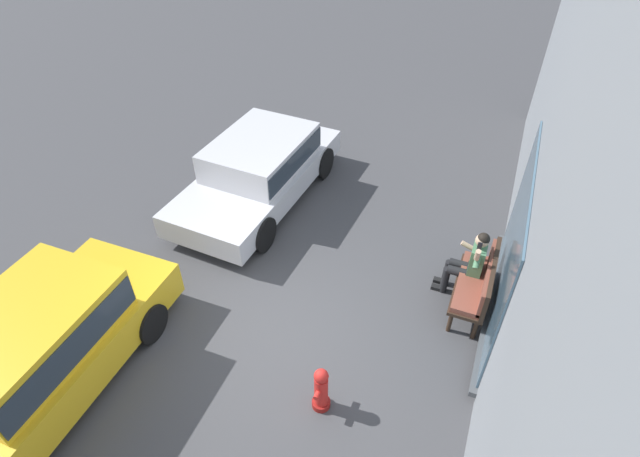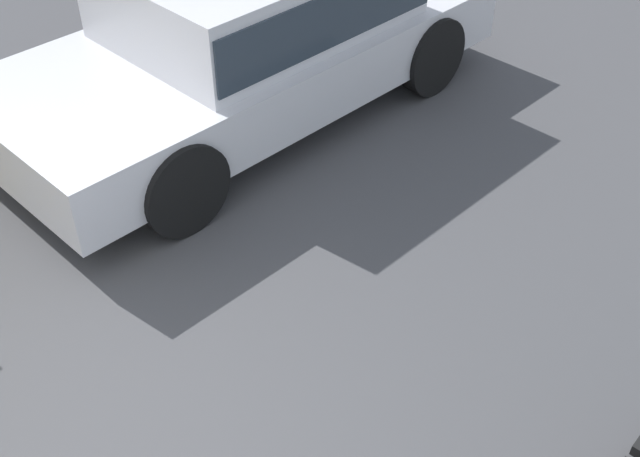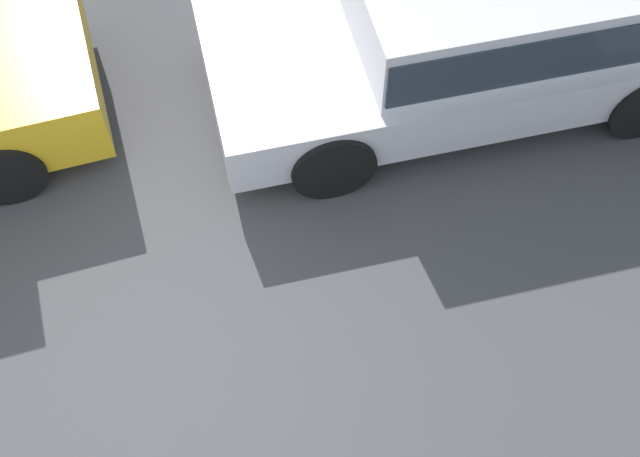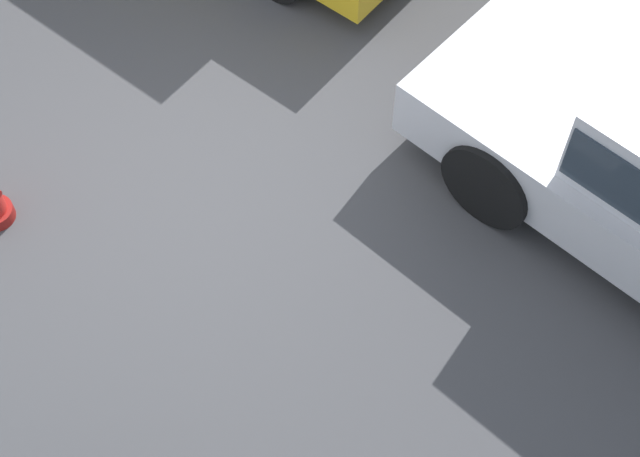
# 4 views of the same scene
# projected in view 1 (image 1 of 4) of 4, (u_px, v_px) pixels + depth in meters

# --- Properties ---
(ground_plane) EXTENTS (60.00, 60.00, 0.00)m
(ground_plane) POSITION_uv_depth(u_px,v_px,m) (270.00, 335.00, 7.96)
(ground_plane) COLOR #424244
(building_facade) EXTENTS (18.00, 0.51, 6.25)m
(building_facade) POSITION_uv_depth(u_px,v_px,m) (556.00, 242.00, 4.99)
(building_facade) COLOR gray
(building_facade) RESTS_ON ground_plane
(bench) EXTENTS (1.45, 0.55, 1.03)m
(bench) POSITION_uv_depth(u_px,v_px,m) (479.00, 282.00, 8.02)
(bench) COLOR #332319
(bench) RESTS_ON ground_plane
(person_on_phone) EXTENTS (0.73, 0.74, 1.37)m
(person_on_phone) POSITION_uv_depth(u_px,v_px,m) (470.00, 262.00, 8.19)
(person_on_phone) COLOR black
(person_on_phone) RESTS_ON ground_plane
(parked_car_near) EXTENTS (4.46, 2.14, 1.36)m
(parked_car_near) POSITION_uv_depth(u_px,v_px,m) (259.00, 167.00, 10.32)
(parked_car_near) COLOR silver
(parked_car_near) RESTS_ON ground_plane
(parked_car_mid) EXTENTS (4.56, 1.90, 1.51)m
(parked_car_mid) POSITION_uv_depth(u_px,v_px,m) (31.00, 354.00, 6.71)
(parked_car_mid) COLOR gold
(parked_car_mid) RESTS_ON ground_plane
(fire_hydrant) EXTENTS (0.38, 0.26, 0.81)m
(fire_hydrant) POSITION_uv_depth(u_px,v_px,m) (321.00, 390.00, 6.77)
(fire_hydrant) COLOR maroon
(fire_hydrant) RESTS_ON ground_plane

